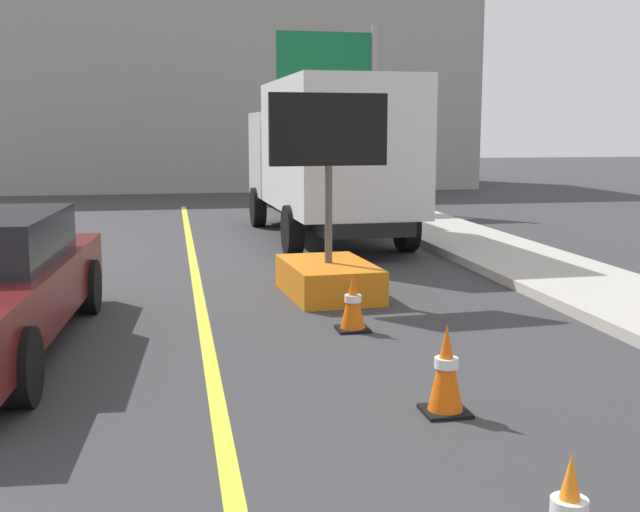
{
  "coord_description": "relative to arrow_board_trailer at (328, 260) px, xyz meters",
  "views": [
    {
      "loc": [
        -0.32,
        0.56,
        2.23
      ],
      "look_at": [
        0.8,
        6.55,
        1.26
      ],
      "focal_mm": 44.83,
      "sensor_mm": 36.0,
      "label": 1
    }
  ],
  "objects": [
    {
      "name": "traffic_cone_mid_lane",
      "position": [
        0.04,
        -4.64,
        -0.12
      ],
      "size": [
        0.36,
        0.36,
        0.73
      ],
      "color": "black",
      "rests_on": "ground"
    },
    {
      "name": "traffic_cone_far_lane",
      "position": [
        -0.1,
        -1.93,
        -0.17
      ],
      "size": [
        0.36,
        0.36,
        0.64
      ],
      "color": "black",
      "rests_on": "ground"
    },
    {
      "name": "arrow_board_trailer",
      "position": [
        0.0,
        0.0,
        0.0
      ],
      "size": [
        1.6,
        1.87,
        2.7
      ],
      "color": "orange",
      "rests_on": "ground"
    },
    {
      "name": "lane_center_stripe",
      "position": [
        -1.73,
        -4.98,
        -0.48
      ],
      "size": [
        0.14,
        36.0,
        0.01
      ],
      "primitive_type": "cube",
      "color": "yellow",
      "rests_on": "ground"
    },
    {
      "name": "far_building_block",
      "position": [
        -0.48,
        21.39,
        3.12
      ],
      "size": [
        19.46,
        7.06,
        7.21
      ],
      "primitive_type": "cube",
      "color": "gray",
      "rests_on": "ground"
    },
    {
      "name": "highway_guide_sign",
      "position": [
        2.68,
        11.16,
        2.94
      ],
      "size": [
        2.79,
        0.22,
        5.0
      ],
      "color": "gray",
      "rests_on": "ground"
    },
    {
      "name": "box_truck",
      "position": [
        1.04,
        5.45,
        1.25
      ],
      "size": [
        2.59,
        6.88,
        3.15
      ],
      "color": "black",
      "rests_on": "ground"
    }
  ]
}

